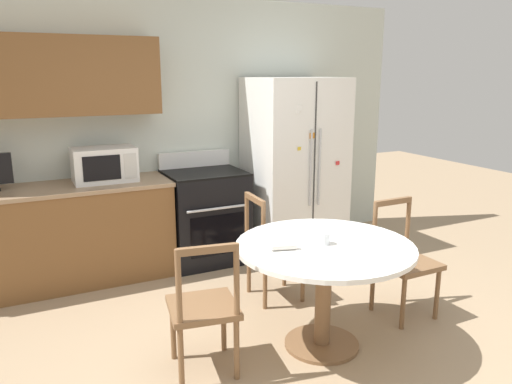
# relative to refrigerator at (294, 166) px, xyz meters

# --- Properties ---
(ground_plane) EXTENTS (14.00, 14.00, 0.00)m
(ground_plane) POSITION_rel_refrigerator_xyz_m (-1.16, -2.19, -0.91)
(ground_plane) COLOR #9E8466
(back_wall) EXTENTS (5.20, 0.44, 2.60)m
(back_wall) POSITION_rel_refrigerator_xyz_m (-1.47, 0.40, 0.53)
(back_wall) COLOR silver
(back_wall) RESTS_ON ground_plane
(kitchen_counter) EXTENTS (2.00, 0.64, 0.90)m
(kitchen_counter) POSITION_rel_refrigerator_xyz_m (-2.37, 0.10, -0.46)
(kitchen_counter) COLOR brown
(kitchen_counter) RESTS_ON ground_plane
(refrigerator) EXTENTS (0.93, 0.80, 1.82)m
(refrigerator) POSITION_rel_refrigerator_xyz_m (0.00, 0.00, 0.00)
(refrigerator) COLOR white
(refrigerator) RESTS_ON ground_plane
(oven_range) EXTENTS (0.75, 0.68, 1.08)m
(oven_range) POSITION_rel_refrigerator_xyz_m (-0.98, 0.07, -0.44)
(oven_range) COLOR black
(oven_range) RESTS_ON ground_plane
(microwave) EXTENTS (0.55, 0.35, 0.31)m
(microwave) POSITION_rel_refrigerator_xyz_m (-1.92, 0.13, 0.15)
(microwave) COLOR white
(microwave) RESTS_ON kitchen_counter
(dining_table) EXTENTS (1.20, 1.20, 0.75)m
(dining_table) POSITION_rel_refrigerator_xyz_m (-0.85, -1.84, -0.31)
(dining_table) COLOR white
(dining_table) RESTS_ON ground_plane
(dining_chair_left) EXTENTS (0.48, 0.48, 0.90)m
(dining_chair_left) POSITION_rel_refrigerator_xyz_m (-1.69, -1.77, -0.48)
(dining_chair_left) COLOR brown
(dining_chair_left) RESTS_ON ground_plane
(dining_chair_right) EXTENTS (0.42, 0.42, 0.90)m
(dining_chair_right) POSITION_rel_refrigerator_xyz_m (-0.01, -1.71, -0.48)
(dining_chair_right) COLOR brown
(dining_chair_right) RESTS_ON ground_plane
(dining_chair_far) EXTENTS (0.44, 0.44, 0.90)m
(dining_chair_far) POSITION_rel_refrigerator_xyz_m (-0.79, -1.00, -0.48)
(dining_chair_far) COLOR brown
(dining_chair_far) RESTS_ON ground_plane
(candle_glass) EXTENTS (0.09, 0.09, 0.08)m
(candle_glass) POSITION_rel_refrigerator_xyz_m (-0.86, -1.84, -0.13)
(candle_glass) COLOR silver
(candle_glass) RESTS_ON dining_table
(folded_napkin) EXTENTS (0.18, 0.10, 0.05)m
(folded_napkin) POSITION_rel_refrigerator_xyz_m (-1.15, -1.82, -0.13)
(folded_napkin) COLOR silver
(folded_napkin) RESTS_ON dining_table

